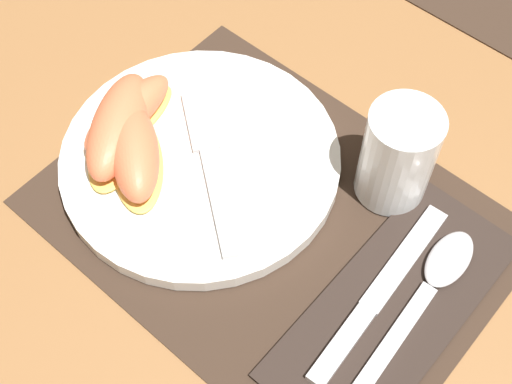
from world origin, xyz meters
TOP-DOWN VIEW (x-y plane):
  - ground_plane at (0.00, 0.00)m, footprint 3.00×3.00m
  - placemat at (0.00, 0.00)m, footprint 0.41×0.30m
  - plate at (-0.09, -0.00)m, footprint 0.27×0.27m
  - juice_glass at (0.06, 0.10)m, footprint 0.07×0.07m
  - napkin at (0.13, 0.00)m, footprint 0.11×0.25m
  - knife at (0.12, -0.00)m, footprint 0.03×0.20m
  - spoon at (0.15, 0.04)m, footprint 0.04×0.19m
  - fork at (-0.08, 0.00)m, footprint 0.16×0.13m
  - citrus_wedge_0 at (-0.17, -0.02)m, footprint 0.05×0.12m
  - citrus_wedge_1 at (-0.16, -0.04)m, footprint 0.11×0.14m
  - citrus_wedge_2 at (-0.13, -0.05)m, footprint 0.12×0.11m

SIDE VIEW (x-z plane):
  - ground_plane at x=0.00m, z-range 0.00..0.00m
  - placemat at x=0.00m, z-range 0.00..0.00m
  - napkin at x=0.13m, z-range 0.00..0.01m
  - knife at x=0.12m, z-range 0.01..0.01m
  - spoon at x=0.15m, z-range 0.01..0.02m
  - plate at x=-0.09m, z-range 0.00..0.02m
  - fork at x=-0.08m, z-range 0.02..0.02m
  - citrus_wedge_0 at x=-0.17m, z-range 0.02..0.05m
  - citrus_wedge_2 at x=-0.13m, z-range 0.02..0.06m
  - citrus_wedge_1 at x=-0.16m, z-range 0.02..0.06m
  - juice_glass at x=0.06m, z-range 0.00..0.10m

